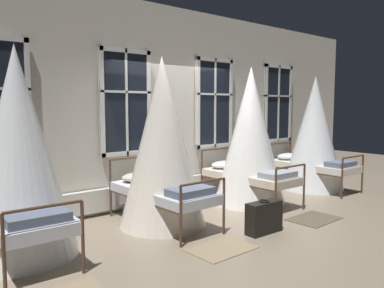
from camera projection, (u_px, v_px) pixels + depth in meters
name	position (u px, v px, depth m)	size (l,w,h in m)	color
ground	(215.00, 214.00, 6.25)	(19.81, 19.81, 0.00)	gray
back_wall_with_windows	(171.00, 106.00, 7.02)	(10.91, 0.10, 3.54)	beige
window_bank	(175.00, 147.00, 7.00)	(6.89, 0.10, 2.62)	black
cot_first	(19.00, 156.00, 4.37)	(1.28, 1.83, 2.46)	#4C3323
cot_second	(162.00, 145.00, 5.57)	(1.28, 1.84, 2.47)	#4C3323
cot_third	(250.00, 138.00, 6.85)	(1.28, 1.82, 2.46)	#4C3323
cot_fourth	(314.00, 135.00, 8.06)	(1.28, 1.83, 2.39)	#4C3323
rug_second	(221.00, 249.00, 4.70)	(0.80, 0.56, 0.01)	#8E7A5B
rug_third	(314.00, 219.00, 5.95)	(0.80, 0.56, 0.01)	brown
suitcase_dark	(264.00, 217.00, 5.29)	(0.56, 0.22, 0.47)	black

